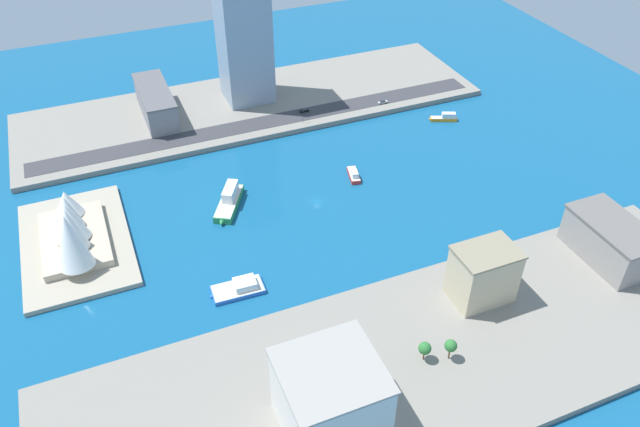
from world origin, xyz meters
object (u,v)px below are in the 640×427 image
object	(u,v)px
office_block_beige	(483,274)
suv_black	(304,110)
ferry_green_doubledeck	(229,200)
warehouse_low_gray	(156,103)
catamaran_blue	(240,288)
sedan_silver	(383,102)
hotel_broad_white	(330,398)
opera_landmark	(71,228)
tower_tall_glass	(243,29)
tugboat_red	(354,175)
traffic_light_waterfront	(303,115)
water_taxi_orange	(445,118)
carpark_squat_concrete	(610,241)

from	to	relation	value
office_block_beige	suv_black	size ratio (longest dim) A/B	4.53
ferry_green_doubledeck	warehouse_low_gray	bearing A→B (deg)	9.38
suv_black	catamaran_blue	bearing A→B (deg)	148.21
warehouse_low_gray	sedan_silver	distance (m)	116.82
hotel_broad_white	opera_landmark	world-z (taller)	hotel_broad_white
catamaran_blue	tower_tall_glass	world-z (taller)	tower_tall_glass
hotel_broad_white	tugboat_red	bearing A→B (deg)	-28.02
traffic_light_waterfront	opera_landmark	bearing A→B (deg)	115.02
water_taxi_orange	carpark_squat_concrete	xyz separation A→B (m)	(-115.39, 1.33, 8.92)
office_block_beige	traffic_light_waterfront	world-z (taller)	office_block_beige
tower_tall_glass	sedan_silver	bearing A→B (deg)	-118.29
ferry_green_doubledeck	opera_landmark	distance (m)	63.21
warehouse_low_gray	sedan_silver	bearing A→B (deg)	-105.93
traffic_light_waterfront	opera_landmark	size ratio (longest dim) A/B	0.14
ferry_green_doubledeck	warehouse_low_gray	distance (m)	84.67
tugboat_red	tower_tall_glass	world-z (taller)	tower_tall_glass
catamaran_blue	hotel_broad_white	bearing A→B (deg)	-173.14
tugboat_red	water_taxi_orange	distance (m)	70.77
catamaran_blue	water_taxi_orange	distance (m)	153.70
warehouse_low_gray	tower_tall_glass	xyz separation A→B (m)	(2.07, -48.82, 30.33)
ferry_green_doubledeck	carpark_squat_concrete	world-z (taller)	carpark_squat_concrete
suv_black	hotel_broad_white	bearing A→B (deg)	160.91
hotel_broad_white	traffic_light_waterfront	xyz separation A→B (m)	(163.04, -55.15, -8.09)
suv_black	opera_landmark	xyz separation A→B (m)	(-63.34, 119.38, 7.33)
ferry_green_doubledeck	warehouse_low_gray	xyz separation A→B (m)	(83.21, 13.74, 7.57)
sedan_silver	catamaran_blue	bearing A→B (deg)	133.01
ferry_green_doubledeck	opera_landmark	xyz separation A→B (m)	(-4.90, 62.47, 8.26)
tugboat_red	carpark_squat_concrete	bearing A→B (deg)	-143.87
warehouse_low_gray	carpark_squat_concrete	bearing A→B (deg)	-141.90
ferry_green_doubledeck	traffic_light_waterfront	xyz separation A→B (m)	(48.63, -52.22, 4.38)
tower_tall_glass	suv_black	xyz separation A→B (m)	(-26.84, -21.82, -36.97)
ferry_green_doubledeck	sedan_silver	xyz separation A→B (m)	(51.20, -98.42, 0.94)
carpark_squat_concrete	opera_landmark	bearing A→B (deg)	65.53
warehouse_low_gray	suv_black	size ratio (longest dim) A/B	9.55
tower_tall_glass	catamaran_blue	bearing A→B (deg)	161.40
warehouse_low_gray	hotel_broad_white	distance (m)	197.97
water_taxi_orange	opera_landmark	xyz separation A→B (m)	(-32.00, 184.53, 9.23)
catamaran_blue	tugboat_red	distance (m)	83.80
suv_black	opera_landmark	distance (m)	135.34
ferry_green_doubledeck	carpark_squat_concrete	xyz separation A→B (m)	(-88.29, -120.72, 7.95)
traffic_light_waterfront	sedan_silver	bearing A→B (deg)	-86.82
catamaran_blue	carpark_squat_concrete	distance (m)	136.97
hotel_broad_white	tower_tall_glass	bearing A→B (deg)	-10.78
tower_tall_glass	sedan_silver	distance (m)	80.86
ferry_green_doubledeck	suv_black	bearing A→B (deg)	-44.24
tower_tall_glass	sedan_silver	xyz separation A→B (m)	(-34.08, -63.34, -36.96)
ferry_green_doubledeck	traffic_light_waterfront	distance (m)	71.49
suv_black	office_block_beige	bearing A→B (deg)	-176.74
suv_black	sedan_silver	bearing A→B (deg)	-99.90
hotel_broad_white	office_block_beige	xyz separation A→B (m)	(26.97, -68.14, -1.96)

